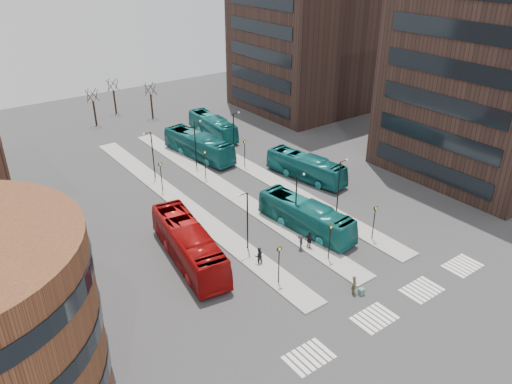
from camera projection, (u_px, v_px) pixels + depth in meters
ground at (424, 342)px, 37.36m from camera, size 160.00×160.00×0.00m
island_left at (182, 203)px, 56.70m from camera, size 2.50×45.00×0.15m
island_mid at (226, 189)px, 59.88m from camera, size 2.50×45.00×0.15m
island_right at (266, 177)px, 63.06m from camera, size 2.50×45.00×0.15m
suitcase at (361, 292)px, 42.18m from camera, size 0.49×0.40×0.59m
red_bus at (189, 244)px, 46.00m from camera, size 5.02×13.29×3.61m
teal_bus_a at (306, 216)px, 51.05m from camera, size 3.94×11.68×3.19m
teal_bus_b at (199, 145)px, 68.19m from camera, size 4.59×12.51×3.40m
teal_bus_c at (306, 167)px, 62.11m from camera, size 4.47×11.40×3.10m
teal_bus_d at (213, 126)px, 75.69m from camera, size 3.32×11.40×3.14m
traveller at (354, 285)px, 42.07m from camera, size 0.75×0.74×1.75m
commuter_a at (259, 256)px, 45.93m from camera, size 1.01×0.91×1.72m
commuter_b at (310, 240)px, 48.22m from camera, size 0.57×1.10×1.81m
commuter_c at (300, 242)px, 48.18m from camera, size 1.04×1.13×1.53m
crosswalk_stripes at (397, 304)px, 41.15m from camera, size 22.35×2.40×0.01m
tower_near at (499, 52)px, 58.96m from camera, size 20.12×20.00×30.00m
tower_far at (307, 19)px, 83.32m from camera, size 20.12×20.00×30.00m
sign_poles at (258, 194)px, 53.59m from camera, size 12.45×22.12×3.65m
lamp_posts at (239, 167)px, 57.19m from camera, size 14.04×20.24×6.12m
bare_trees at (120, 103)px, 82.44m from camera, size 10.97×8.14×5.90m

